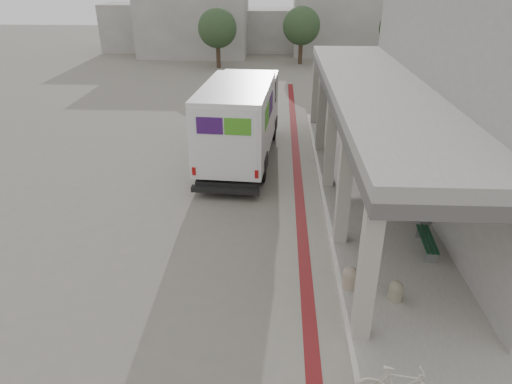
{
  "coord_description": "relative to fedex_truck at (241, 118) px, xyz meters",
  "views": [
    {
      "loc": [
        0.14,
        -11.48,
        7.55
      ],
      "look_at": [
        -0.46,
        0.67,
        1.6
      ],
      "focal_mm": 32.0,
      "sensor_mm": 36.0,
      "label": 1
    }
  ],
  "objects": [
    {
      "name": "ground",
      "position": [
        1.43,
        -7.19,
        -1.87
      ],
      "size": [
        120.0,
        120.0,
        0.0
      ],
      "primitive_type": "plane",
      "color": "#69655A",
      "rests_on": "ground"
    },
    {
      "name": "bike_lane_stripe",
      "position": [
        2.43,
        -5.19,
        -1.87
      ],
      "size": [
        0.35,
        40.0,
        0.01
      ],
      "primitive_type": "cube",
      "color": "#5D1214",
      "rests_on": "ground"
    },
    {
      "name": "sidewalk",
      "position": [
        5.43,
        -7.19,
        -1.81
      ],
      "size": [
        4.4,
        28.0,
        0.12
      ],
      "primitive_type": "cube",
      "color": "gray",
      "rests_on": "ground"
    },
    {
      "name": "transit_building",
      "position": [
        8.26,
        -2.69,
        1.53
      ],
      "size": [
        7.6,
        17.0,
        7.0
      ],
      "color": "gray",
      "rests_on": "ground"
    },
    {
      "name": "distant_backdrop",
      "position": [
        -1.41,
        28.7,
        0.83
      ],
      "size": [
        28.0,
        10.0,
        6.5
      ],
      "color": "gray",
      "rests_on": "ground"
    },
    {
      "name": "tree_left",
      "position": [
        -3.57,
        20.81,
        1.31
      ],
      "size": [
        3.2,
        3.2,
        4.8
      ],
      "color": "#38281C",
      "rests_on": "ground"
    },
    {
      "name": "tree_mid",
      "position": [
        3.43,
        22.81,
        1.31
      ],
      "size": [
        3.2,
        3.2,
        4.8
      ],
      "color": "#38281C",
      "rests_on": "ground"
    },
    {
      "name": "tree_right",
      "position": [
        11.43,
        21.81,
        1.31
      ],
      "size": [
        3.2,
        3.2,
        4.8
      ],
      "color": "#38281C",
      "rests_on": "ground"
    },
    {
      "name": "fedex_truck",
      "position": [
        0.0,
        0.0,
        0.0
      ],
      "size": [
        3.11,
        8.39,
        3.51
      ],
      "rotation": [
        0.0,
        0.0,
        -0.07
      ],
      "color": "black",
      "rests_on": "ground"
    },
    {
      "name": "bench",
      "position": [
        6.02,
        -7.09,
        -1.48
      ],
      "size": [
        0.48,
        1.63,
        0.38
      ],
      "rotation": [
        0.0,
        0.0,
        -0.08
      ],
      "color": "gray",
      "rests_on": "sidewalk"
    },
    {
      "name": "bollard_near",
      "position": [
        4.6,
        -9.41,
        -1.48
      ],
      "size": [
        0.35,
        0.35,
        0.53
      ],
      "color": "gray",
      "rests_on": "sidewalk"
    },
    {
      "name": "bollard_far",
      "position": [
        3.53,
        -8.99,
        -1.45
      ],
      "size": [
        0.41,
        0.41,
        0.61
      ],
      "color": "gray",
      "rests_on": "sidewalk"
    },
    {
      "name": "utility_cabinet",
      "position": [
        6.43,
        -5.28,
        -1.2
      ],
      "size": [
        0.61,
        0.74,
        1.09
      ],
      "primitive_type": "cube",
      "rotation": [
        0.0,
        0.0,
        0.19
      ],
      "color": "gray",
      "rests_on": "sidewalk"
    }
  ]
}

